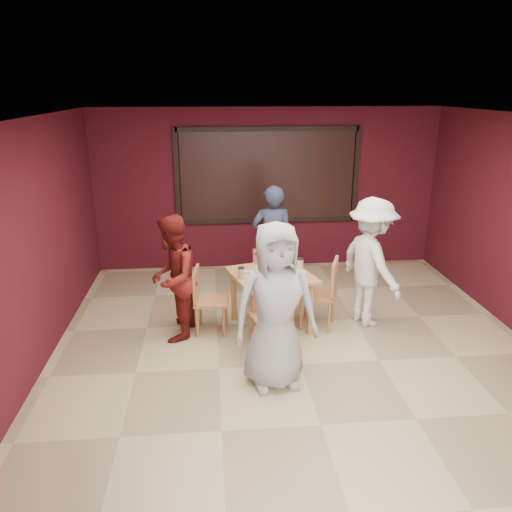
{
  "coord_description": "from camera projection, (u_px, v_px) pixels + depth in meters",
  "views": [
    {
      "loc": [
        -1.0,
        -5.1,
        3.12
      ],
      "look_at": [
        -0.44,
        1.0,
        1.03
      ],
      "focal_mm": 35.0,
      "sensor_mm": 36.0,
      "label": 1
    }
  ],
  "objects": [
    {
      "name": "diner_right",
      "position": [
        371.0,
        263.0,
        6.68
      ],
      "size": [
        0.99,
        1.29,
        1.76
      ],
      "primitive_type": "imported",
      "rotation": [
        0.0,
        0.0,
        1.9
      ],
      "color": "white",
      "rests_on": "floor"
    },
    {
      "name": "window_blinds",
      "position": [
        268.0,
        176.0,
        8.62
      ],
      "size": [
        3.0,
        0.02,
        1.5
      ],
      "primitive_type": "cube",
      "color": "black"
    },
    {
      "name": "chair_left",
      "position": [
        206.0,
        297.0,
        6.55
      ],
      "size": [
        0.48,
        0.48,
        0.89
      ],
      "color": "#B47446",
      "rests_on": "floor"
    },
    {
      "name": "floor",
      "position": [
        300.0,
        364.0,
        5.9
      ],
      "size": [
        7.0,
        7.0,
        0.0
      ],
      "primitive_type": "plane",
      "color": "#C3B487",
      "rests_on": "ground"
    },
    {
      "name": "dining_table",
      "position": [
        271.0,
        280.0,
        6.6
      ],
      "size": [
        1.22,
        1.22,
        0.93
      ],
      "color": "#BB844D",
      "rests_on": "floor"
    },
    {
      "name": "chair_back",
      "position": [
        265.0,
        274.0,
        7.49
      ],
      "size": [
        0.47,
        0.47,
        0.8
      ],
      "color": "#B47446",
      "rests_on": "floor"
    },
    {
      "name": "diner_front",
      "position": [
        276.0,
        307.0,
        5.25
      ],
      "size": [
        0.97,
        0.7,
        1.84
      ],
      "primitive_type": "imported",
      "rotation": [
        0.0,
        0.0,
        0.14
      ],
      "color": "#A3A3A3",
      "rests_on": "floor"
    },
    {
      "name": "chair_front",
      "position": [
        273.0,
        315.0,
        5.99
      ],
      "size": [
        0.54,
        0.54,
        0.91
      ],
      "color": "#B47446",
      "rests_on": "floor"
    },
    {
      "name": "diner_back",
      "position": [
        272.0,
        242.0,
        7.6
      ],
      "size": [
        0.65,
        0.44,
        1.74
      ],
      "primitive_type": "imported",
      "rotation": [
        0.0,
        0.0,
        3.1
      ],
      "color": "#2A324B",
      "rests_on": "floor"
    },
    {
      "name": "chair_right",
      "position": [
        324.0,
        289.0,
        6.67
      ],
      "size": [
        0.6,
        0.6,
        0.96
      ],
      "color": "#B47446",
      "rests_on": "floor"
    },
    {
      "name": "diner_left",
      "position": [
        173.0,
        278.0,
        6.32
      ],
      "size": [
        0.75,
        0.89,
        1.63
      ],
      "primitive_type": "imported",
      "rotation": [
        0.0,
        0.0,
        -1.75
      ],
      "color": "maroon",
      "rests_on": "floor"
    }
  ]
}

